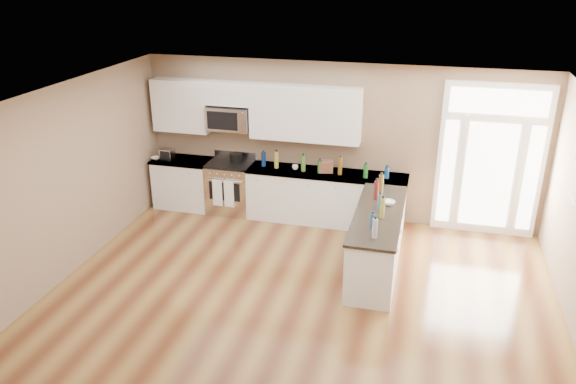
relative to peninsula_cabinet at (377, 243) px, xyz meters
The scene contains 18 objects.
ground 2.46m from the peninsula_cabinet, 112.44° to the right, with size 8.00×8.00×0.00m, color #592E19.
room_shell 2.74m from the peninsula_cabinet, 112.44° to the right, with size 8.00×8.00×8.00m.
back_cabinet_left 4.06m from the peninsula_cabinet, 159.09° to the left, with size 1.10×0.66×0.94m.
back_cabinet_right 1.81m from the peninsula_cabinet, 126.68° to the left, with size 2.85×0.66×0.94m.
peninsula_cabinet is the anchor object (origin of this frame).
upper_cabinet_left 4.39m from the peninsula_cabinet, 157.26° to the left, with size 1.04×0.33×0.95m, color white.
upper_cabinet_right 2.65m from the peninsula_cabinet, 133.15° to the left, with size 1.94×0.33×0.95m, color white.
upper_cabinet_short 3.73m from the peninsula_cabinet, 150.98° to the left, with size 0.82×0.33×0.40m, color white.
microwave 3.53m from the peninsula_cabinet, 151.57° to the left, with size 0.78×0.41×0.42m.
entry_door 2.52m from the peninsula_cabinet, 46.51° to the left, with size 1.70×0.10×2.60m.
kitchen_range 3.21m from the peninsula_cabinet, 153.13° to the left, with size 0.80×0.71×1.08m.
stockpot 3.24m from the peninsula_cabinet, 150.82° to the left, with size 0.23×0.23×0.18m, color black.
toaster_oven 4.32m from the peninsula_cabinet, 161.35° to the left, with size 0.25×0.19×0.21m, color silver.
cardboard_box 1.92m from the peninsula_cabinet, 126.48° to the left, with size 0.25×0.18×0.20m, color brown.
bowl_left 4.51m from the peninsula_cabinet, 162.74° to the left, with size 0.17×0.17×0.04m, color white.
bowl_peninsula 0.63m from the peninsula_cabinet, 70.43° to the left, with size 0.19×0.19×0.06m, color white.
cup_counter 2.24m from the peninsula_cabinet, 138.47° to the left, with size 0.11×0.11×0.08m, color white.
counter_bottles 1.29m from the peninsula_cabinet, 130.46° to the left, with size 2.36×2.40×0.31m.
Camera 1 is at (1.52, -5.36, 4.38)m, focal length 35.00 mm.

